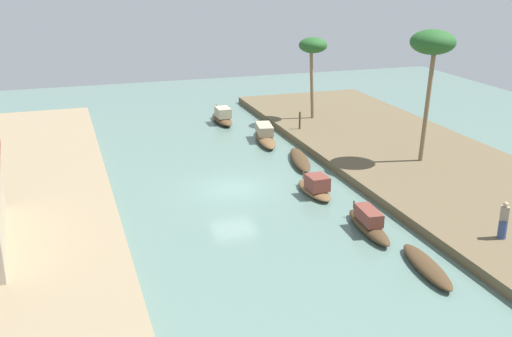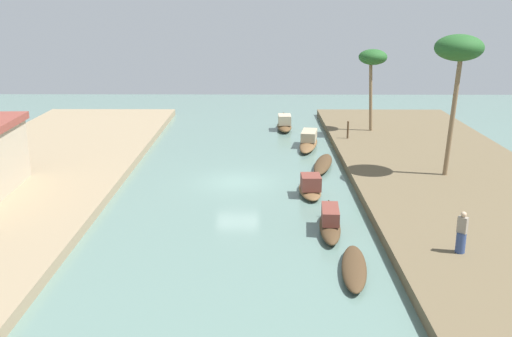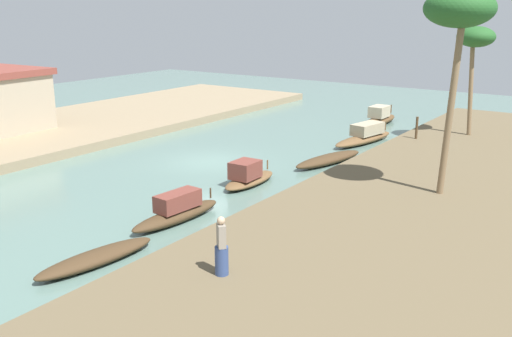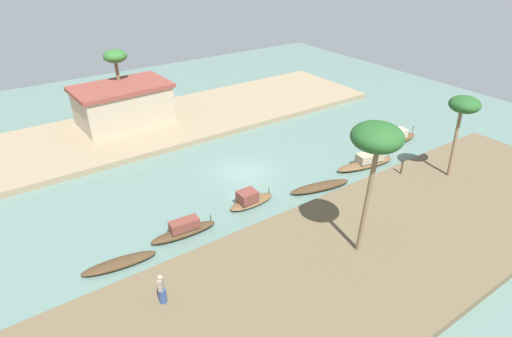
{
  "view_description": "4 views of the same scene",
  "coord_description": "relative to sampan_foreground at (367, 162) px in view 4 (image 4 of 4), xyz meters",
  "views": [
    {
      "loc": [
        -31.48,
        8.91,
        12.34
      ],
      "look_at": [
        1.14,
        -1.75,
        0.67
      ],
      "focal_mm": 43.22,
      "sensor_mm": 36.0,
      "label": 1
    },
    {
      "loc": [
        -32.47,
        -1.33,
        10.15
      ],
      "look_at": [
        1.12,
        -1.08,
        0.51
      ],
      "focal_mm": 40.66,
      "sensor_mm": 36.0,
      "label": 2
    },
    {
      "loc": [
        -22.9,
        -18.66,
        7.82
      ],
      "look_at": [
        -1.31,
        -3.85,
        0.53
      ],
      "focal_mm": 40.84,
      "sensor_mm": 36.0,
      "label": 3
    },
    {
      "loc": [
        -15.63,
        -24.13,
        16.41
      ],
      "look_at": [
        0.27,
        -1.14,
        0.76
      ],
      "focal_mm": 29.05,
      "sensor_mm": 36.0,
      "label": 4
    }
  ],
  "objects": [
    {
      "name": "sampan_with_tall_canopy",
      "position": [
        -20.51,
        -0.13,
        -0.21
      ],
      "size": [
        4.29,
        1.5,
        0.44
      ],
      "rotation": [
        0.0,
        0.0,
        -0.13
      ],
      "color": "#47331E",
      "rests_on": "river_water"
    },
    {
      "name": "riverbank_right",
      "position": [
        -8.66,
        17.31,
        -0.18
      ],
      "size": [
        42.47,
        11.56,
        0.51
      ],
      "primitive_type": "cube",
      "color": "#937F60",
      "rests_on": "ground"
    },
    {
      "name": "sampan_midstream",
      "position": [
        5.95,
        1.53,
        0.03
      ],
      "size": [
        4.15,
        1.19,
        1.28
      ],
      "rotation": [
        0.0,
        0.0,
        -0.0
      ],
      "color": "brown",
      "rests_on": "river_water"
    },
    {
      "name": "person_on_near_bank",
      "position": [
        -19.69,
        -4.48,
        0.79
      ],
      "size": [
        0.54,
        0.54,
        1.74
      ],
      "rotation": [
        0.0,
        0.0,
        0.85
      ],
      "color": "#33477A",
      "rests_on": "riverbank_left"
    },
    {
      "name": "palm_tree_left_far",
      "position": [
        3.37,
        -4.99,
        5.58
      ],
      "size": [
        2.15,
        2.15,
        6.26
      ],
      "color": "#7F6647",
      "rests_on": "riverbank_left"
    },
    {
      "name": "river_water",
      "position": [
        -8.66,
        4.87,
        -0.43
      ],
      "size": [
        67.35,
        67.35,
        0.0
      ],
      "primitive_type": "plane",
      "color": "slate",
      "rests_on": "ground"
    },
    {
      "name": "mooring_post",
      "position": [
        0.58,
        -2.91,
        0.72
      ],
      "size": [
        0.14,
        0.14,
        1.28
      ],
      "primitive_type": "cylinder",
      "color": "#4C3823",
      "rests_on": "riverbank_left"
    },
    {
      "name": "sampan_open_hull",
      "position": [
        -10.94,
        0.79,
        -0.0
      ],
      "size": [
        3.5,
        1.26,
        1.18
      ],
      "rotation": [
        0.0,
        0.0,
        0.02
      ],
      "color": "brown",
      "rests_on": "river_water"
    },
    {
      "name": "sampan_upstream_small",
      "position": [
        -16.24,
        0.32,
        -0.01
      ],
      "size": [
        4.33,
        1.27,
        1.14
      ],
      "rotation": [
        0.0,
        0.0,
        -0.07
      ],
      "color": "#47331E",
      "rests_on": "river_water"
    },
    {
      "name": "riverbank_left",
      "position": [
        -8.66,
        -7.57,
        -0.18
      ],
      "size": [
        42.47,
        11.56,
        0.51
      ],
      "primitive_type": "cube",
      "color": "brown",
      "rests_on": "ground"
    },
    {
      "name": "sampan_with_red_awning",
      "position": [
        -5.51,
        -0.48,
        -0.19
      ],
      "size": [
        4.95,
        2.05,
        0.49
      ],
      "rotation": [
        0.0,
        0.0,
        -0.22
      ],
      "color": "#47331E",
      "rests_on": "river_water"
    },
    {
      "name": "palm_tree_left_near",
      "position": [
        -8.76,
        -7.35,
        7.17
      ],
      "size": [
        2.66,
        2.66,
        7.99
      ],
      "color": "#7F6647",
      "rests_on": "riverbank_left"
    },
    {
      "name": "riverside_building",
      "position": [
        -13.28,
        19.22,
        1.95
      ],
      "size": [
        9.08,
        6.0,
        3.7
      ],
      "rotation": [
        0.0,
        0.0,
        0.05
      ],
      "color": "tan",
      "rests_on": "riverbank_right"
    },
    {
      "name": "sampan_foreground",
      "position": [
        0.0,
        0.0,
        0.0
      ],
      "size": [
        5.46,
        2.07,
        1.15
      ],
      "rotation": [
        0.0,
        0.0,
        -0.17
      ],
      "color": "brown",
      "rests_on": "river_water"
    },
    {
      "name": "palm_tree_right_tall",
      "position": [
        -12.9,
        20.72,
        5.88
      ],
      "size": [
        2.22,
        2.22,
        6.69
      ],
      "color": "brown",
      "rests_on": "riverbank_right"
    }
  ]
}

